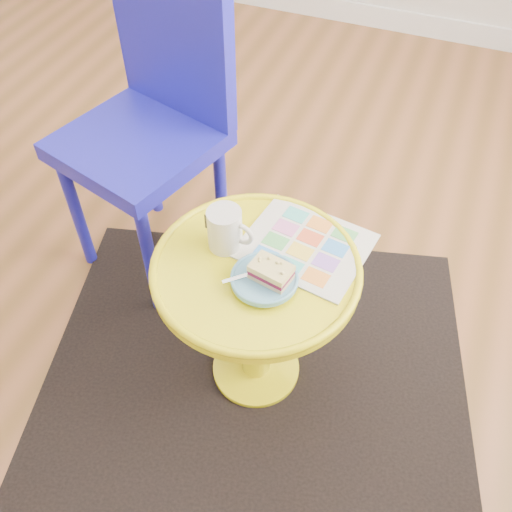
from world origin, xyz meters
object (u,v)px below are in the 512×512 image
at_px(plate, 264,279).
at_px(side_table, 256,301).
at_px(mug, 226,228).
at_px(chair, 153,115).
at_px(newspaper, 305,245).

bearing_deg(plate, side_table, 132.34).
bearing_deg(plate, mug, 148.78).
height_order(side_table, chair, chair).
bearing_deg(side_table, chair, 141.27).
xyz_separation_m(newspaper, plate, (-0.05, -0.16, 0.01)).
bearing_deg(mug, newspaper, 26.98).
distance_m(newspaper, plate, 0.16).
xyz_separation_m(mug, plate, (0.14, -0.08, -0.04)).
distance_m(newspaper, mug, 0.21).
height_order(side_table, mug, mug).
xyz_separation_m(side_table, newspaper, (0.09, 0.11, 0.14)).
relative_size(side_table, mug, 4.19).
distance_m(chair, newspaper, 0.66).
distance_m(side_table, newspaper, 0.21).
xyz_separation_m(side_table, plate, (0.04, -0.04, 0.16)).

